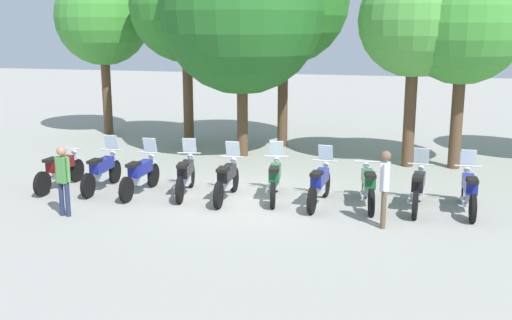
# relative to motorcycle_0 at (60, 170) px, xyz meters

# --- Properties ---
(ground_plane) EXTENTS (80.00, 80.00, 0.00)m
(ground_plane) POSITION_rel_motorcycle_0_xyz_m (5.19, 0.30, -0.50)
(ground_plane) COLOR #9E9B93
(motorcycle_0) EXTENTS (0.62, 2.19, 0.99)m
(motorcycle_0) POSITION_rel_motorcycle_0_xyz_m (0.00, 0.00, 0.00)
(motorcycle_0) COLOR black
(motorcycle_0) RESTS_ON ground_plane
(motorcycle_1) EXTENTS (0.62, 2.19, 1.37)m
(motorcycle_1) POSITION_rel_motorcycle_0_xyz_m (1.15, 0.16, 0.01)
(motorcycle_1) COLOR black
(motorcycle_1) RESTS_ON ground_plane
(motorcycle_2) EXTENTS (0.62, 2.19, 1.37)m
(motorcycle_2) POSITION_rel_motorcycle_0_xyz_m (2.31, 0.06, 0.01)
(motorcycle_2) COLOR black
(motorcycle_2) RESTS_ON ground_plane
(motorcycle_3) EXTENTS (0.67, 2.17, 1.37)m
(motorcycle_3) POSITION_rel_motorcycle_0_xyz_m (3.45, 0.31, 0.01)
(motorcycle_3) COLOR black
(motorcycle_3) RESTS_ON ground_plane
(motorcycle_4) EXTENTS (0.62, 2.19, 1.37)m
(motorcycle_4) POSITION_rel_motorcycle_0_xyz_m (4.61, 0.16, 0.01)
(motorcycle_4) COLOR black
(motorcycle_4) RESTS_ON ground_plane
(motorcycle_5) EXTENTS (0.65, 2.17, 1.37)m
(motorcycle_5) POSITION_rel_motorcycle_0_xyz_m (5.76, 0.50, 0.01)
(motorcycle_5) COLOR black
(motorcycle_5) RESTS_ON ground_plane
(motorcycle_6) EXTENTS (0.62, 2.19, 1.37)m
(motorcycle_6) POSITION_rel_motorcycle_0_xyz_m (6.92, 0.30, 0.01)
(motorcycle_6) COLOR black
(motorcycle_6) RESTS_ON ground_plane
(motorcycle_7) EXTENTS (0.66, 2.17, 0.99)m
(motorcycle_7) POSITION_rel_motorcycle_0_xyz_m (8.07, 0.48, 0.00)
(motorcycle_7) COLOR black
(motorcycle_7) RESTS_ON ground_plane
(motorcycle_8) EXTENTS (0.62, 2.19, 1.37)m
(motorcycle_8) POSITION_rel_motorcycle_0_xyz_m (9.23, 0.52, 0.01)
(motorcycle_8) COLOR black
(motorcycle_8) RESTS_ON ground_plane
(motorcycle_9) EXTENTS (0.62, 2.19, 1.37)m
(motorcycle_9) POSITION_rel_motorcycle_0_xyz_m (10.38, 0.61, 0.01)
(motorcycle_9) COLOR black
(motorcycle_9) RESTS_ON ground_plane
(person_0) EXTENTS (0.23, 0.40, 1.69)m
(person_0) POSITION_rel_motorcycle_0_xyz_m (8.52, -1.05, 0.48)
(person_0) COLOR brown
(person_0) RESTS_ON ground_plane
(person_1) EXTENTS (0.41, 0.24, 1.62)m
(person_1) POSITION_rel_motorcycle_0_xyz_m (1.46, -2.12, 0.44)
(person_1) COLOR #232D4C
(person_1) RESTS_ON ground_plane
(tree_0) EXTENTS (3.66, 3.66, 6.39)m
(tree_0) POSITION_rel_motorcycle_0_xyz_m (-2.89, 7.95, 4.04)
(tree_0) COLOR brown
(tree_0) RESTS_ON ground_plane
(tree_1) EXTENTS (3.95, 3.95, 6.93)m
(tree_1) POSITION_rel_motorcycle_0_xyz_m (1.10, 6.59, 4.43)
(tree_1) COLOR brown
(tree_1) RESTS_ON ground_plane
(tree_2) EXTENTS (5.27, 5.27, 7.33)m
(tree_2) POSITION_rel_motorcycle_0_xyz_m (3.53, 5.27, 4.19)
(tree_2) COLOR brown
(tree_2) RESTS_ON ground_plane
(tree_4) EXTENTS (3.35, 3.35, 6.09)m
(tree_4) POSITION_rel_motorcycle_0_xyz_m (8.89, 5.12, 3.88)
(tree_4) COLOR brown
(tree_4) RESTS_ON ground_plane
(tree_5) EXTENTS (3.59, 3.59, 6.13)m
(tree_5) POSITION_rel_motorcycle_0_xyz_m (10.27, 5.21, 3.81)
(tree_5) COLOR brown
(tree_5) RESTS_ON ground_plane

